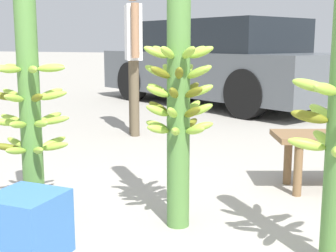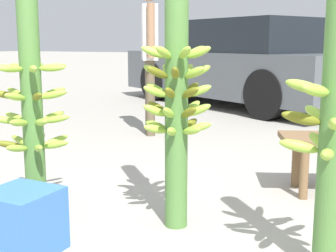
# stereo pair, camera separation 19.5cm
# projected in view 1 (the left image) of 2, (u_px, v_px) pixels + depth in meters

# --- Properties ---
(banana_stalk_left) EXTENTS (0.45, 0.45, 1.42)m
(banana_stalk_left) POSITION_uv_depth(u_px,v_px,m) (30.00, 104.00, 2.68)
(banana_stalk_left) COLOR #4C7A38
(banana_stalk_left) RESTS_ON ground_plane
(banana_stalk_center) EXTENTS (0.41, 0.41, 1.69)m
(banana_stalk_center) POSITION_uv_depth(u_px,v_px,m) (179.00, 83.00, 2.59)
(banana_stalk_center) COLOR #4C7A38
(banana_stalk_center) RESTS_ON ground_plane
(vendor_person) EXTENTS (0.37, 0.50, 1.73)m
(vendor_person) POSITION_uv_depth(u_px,v_px,m) (133.00, 41.00, 5.22)
(vendor_person) COLOR brown
(vendor_person) RESTS_ON ground_plane
(parked_car) EXTENTS (4.67, 3.53, 1.41)m
(parked_car) POSITION_uv_depth(u_px,v_px,m) (218.00, 64.00, 7.88)
(parked_car) COLOR #4C5156
(parked_car) RESTS_ON ground_plane
(produce_crate) EXTENTS (0.33, 0.33, 0.33)m
(produce_crate) POSITION_uv_depth(u_px,v_px,m) (27.00, 226.00, 2.30)
(produce_crate) COLOR #386BB2
(produce_crate) RESTS_ON ground_plane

